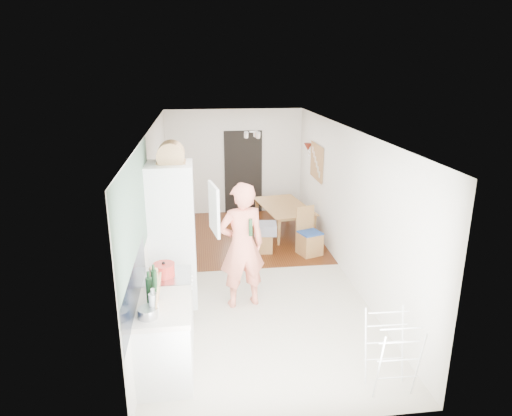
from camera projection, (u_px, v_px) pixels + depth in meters
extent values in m
cube|color=#BBB19E|center=(252.00, 274.00, 7.91)|extent=(3.20, 7.00, 0.01)
cube|color=#552A0F|center=(242.00, 236.00, 9.66)|extent=(3.20, 3.30, 0.01)
cube|color=slate|center=(136.00, 211.00, 5.27)|extent=(0.02, 3.00, 1.30)
cube|color=black|center=(135.00, 288.00, 4.96)|extent=(0.02, 1.90, 0.50)
cube|color=black|center=(243.00, 173.00, 10.92)|extent=(0.90, 0.04, 2.00)
cube|color=white|center=(166.00, 343.00, 5.21)|extent=(0.60, 0.90, 0.86)
cube|color=beige|center=(163.00, 307.00, 5.07)|extent=(0.62, 0.92, 0.06)
cube|color=white|center=(169.00, 309.00, 5.92)|extent=(0.60, 0.60, 0.88)
cube|color=#B0B0B3|center=(167.00, 277.00, 5.78)|extent=(0.60, 0.60, 0.04)
cube|color=white|center=(173.00, 235.00, 6.69)|extent=(0.66, 0.66, 2.15)
cube|color=white|center=(214.00, 209.00, 6.34)|extent=(0.14, 0.56, 0.70)
cube|color=white|center=(192.00, 204.00, 6.59)|extent=(0.02, 0.52, 0.66)
cube|color=tan|center=(317.00, 162.00, 9.43)|extent=(0.03, 0.90, 0.70)
cube|color=olive|center=(316.00, 162.00, 9.43)|extent=(0.00, 0.94, 0.74)
cone|color=maroon|center=(308.00, 147.00, 9.98)|extent=(0.18, 0.18, 0.16)
imported|color=#F68469|center=(242.00, 235.00, 6.59)|extent=(0.91, 0.69, 2.24)
imported|color=olive|center=(285.00, 220.00, 9.88)|extent=(1.01, 1.52, 0.50)
cube|color=gray|center=(265.00, 228.00, 8.69)|extent=(0.47, 0.47, 0.19)
cylinder|color=red|center=(164.00, 270.00, 5.73)|extent=(0.30, 0.30, 0.16)
cylinder|color=#B0B0B3|center=(148.00, 313.00, 4.80)|extent=(0.27, 0.27, 0.11)
cylinder|color=#1D4021|center=(251.00, 227.00, 6.43)|extent=(0.05, 0.05, 0.25)
cylinder|color=#1D4021|center=(154.00, 282.00, 5.28)|extent=(0.07, 0.07, 0.29)
cylinder|color=#1D4021|center=(149.00, 291.00, 5.05)|extent=(0.09, 0.09, 0.31)
cylinder|color=silver|center=(154.00, 304.00, 4.84)|extent=(0.11, 0.11, 0.24)
cylinder|color=tan|center=(152.00, 279.00, 5.44)|extent=(0.06, 0.06, 0.21)
cylinder|color=tan|center=(156.00, 280.00, 5.40)|extent=(0.06, 0.06, 0.21)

